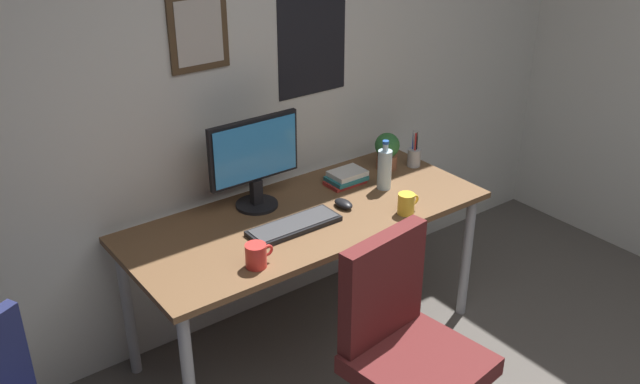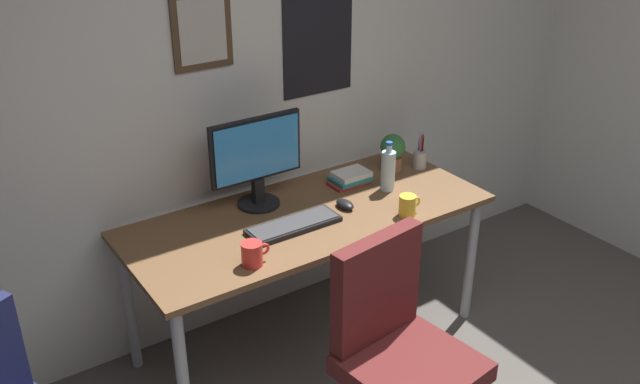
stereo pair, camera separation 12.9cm
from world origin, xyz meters
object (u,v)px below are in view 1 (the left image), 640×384
(computer_mouse, at_px, (344,204))
(coffee_mug_far, at_px, (407,204))
(coffee_mug_near, at_px, (256,255))
(keyboard, at_px, (294,225))
(book_stack_left, at_px, (346,177))
(potted_plant, at_px, (387,150))
(office_chair, at_px, (404,342))
(monitor, at_px, (255,159))
(water_bottle, at_px, (385,169))
(pen_cup, at_px, (414,156))

(computer_mouse, xyz_separation_m, coffee_mug_far, (0.19, -0.22, 0.03))
(computer_mouse, distance_m, coffee_mug_near, 0.63)
(keyboard, xyz_separation_m, book_stack_left, (0.47, 0.22, 0.02))
(computer_mouse, distance_m, potted_plant, 0.51)
(office_chair, height_order, coffee_mug_far, office_chair)
(monitor, distance_m, book_stack_left, 0.54)
(keyboard, bearing_deg, monitor, 94.02)
(book_stack_left, bearing_deg, monitor, 172.95)
(office_chair, bearing_deg, coffee_mug_far, 47.23)
(monitor, xyz_separation_m, potted_plant, (0.78, -0.04, -0.13))
(keyboard, distance_m, coffee_mug_near, 0.35)
(computer_mouse, bearing_deg, coffee_mug_near, -162.13)
(water_bottle, distance_m, coffee_mug_near, 0.92)
(office_chair, height_order, computer_mouse, office_chair)
(keyboard, relative_size, water_bottle, 1.70)
(keyboard, height_order, coffee_mug_near, coffee_mug_near)
(keyboard, xyz_separation_m, potted_plant, (0.76, 0.24, 0.09))
(computer_mouse, xyz_separation_m, pen_cup, (0.59, 0.15, 0.04))
(coffee_mug_near, bearing_deg, keyboard, 29.19)
(coffee_mug_far, bearing_deg, coffee_mug_near, 178.09)
(coffee_mug_far, xyz_separation_m, pen_cup, (0.40, 0.37, 0.00))
(coffee_mug_far, bearing_deg, monitor, 137.18)
(coffee_mug_far, bearing_deg, computer_mouse, 131.46)
(computer_mouse, bearing_deg, office_chair, -110.63)
(monitor, distance_m, computer_mouse, 0.47)
(monitor, relative_size, coffee_mug_far, 3.96)
(coffee_mug_near, bearing_deg, coffee_mug_far, -1.91)
(coffee_mug_far, relative_size, potted_plant, 0.60)
(coffee_mug_far, bearing_deg, potted_plant, 58.74)
(water_bottle, xyz_separation_m, coffee_mug_far, (-0.09, -0.26, -0.06))
(pen_cup, xyz_separation_m, book_stack_left, (-0.42, 0.05, -0.02))
(monitor, height_order, potted_plant, monitor)
(keyboard, distance_m, water_bottle, 0.60)
(keyboard, height_order, potted_plant, potted_plant)
(coffee_mug_far, bearing_deg, pen_cup, 42.73)
(potted_plant, relative_size, book_stack_left, 0.96)
(monitor, xyz_separation_m, water_bottle, (0.61, -0.21, -0.13))
(book_stack_left, bearing_deg, computer_mouse, -131.58)
(keyboard, relative_size, book_stack_left, 2.12)
(computer_mouse, relative_size, book_stack_left, 0.54)
(monitor, bearing_deg, computer_mouse, -38.73)
(office_chair, height_order, pen_cup, office_chair)
(water_bottle, distance_m, book_stack_left, 0.21)
(monitor, height_order, water_bottle, monitor)
(computer_mouse, height_order, potted_plant, potted_plant)
(office_chair, height_order, monitor, monitor)
(monitor, height_order, computer_mouse, monitor)
(office_chair, bearing_deg, computer_mouse, 69.37)
(monitor, bearing_deg, keyboard, -85.98)
(monitor, xyz_separation_m, book_stack_left, (0.49, -0.06, -0.21))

